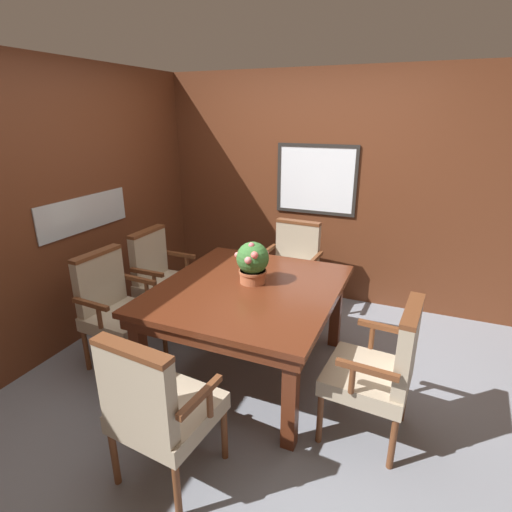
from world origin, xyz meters
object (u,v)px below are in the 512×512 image
Objects in this scene: chair_right_near at (381,367)px; chair_head_near at (158,405)px; potted_plant at (253,262)px; chair_left_far at (162,275)px; dining_table at (249,297)px; chair_left_near at (115,305)px; chair_head_far at (292,265)px.

chair_right_near and chair_head_near have the same top height.
chair_right_near is at bearing -22.09° from potted_plant.
dining_table is at bearing -108.14° from chair_left_far.
chair_right_near is 2.12m from chair_left_near.
potted_plant is (-0.00, 0.09, 0.27)m from dining_table.
potted_plant reaches higher than chair_head_near.
chair_left_far is at bearing -49.71° from chair_head_near.
chair_right_near is 1.00× the size of chair_head_near.
dining_table is 4.41× the size of potted_plant.
dining_table is 1.56× the size of chair_head_near.
dining_table is 0.28m from potted_plant.
chair_left_near is 1.35m from chair_head_near.
chair_left_far reaches higher than dining_table.
chair_head_far and chair_left_far have the same top height.
dining_table is 1.12m from chair_left_near.
dining_table is 1.56× the size of chair_left_near.
chair_left_near is at bearing -177.48° from chair_left_far.
chair_left_far is at bearing 161.32° from dining_table.
chair_left_far is at bearing -103.91° from chair_right_near.
chair_head_near is (1.05, -0.86, 0.00)m from chair_left_near.
chair_head_far is 1.11m from potted_plant.
dining_table is 1.56× the size of chair_right_near.
chair_head_far is 2.30m from chair_head_near.
chair_head_near is (1.07, -1.54, 0.00)m from chair_left_far.
chair_left_near is (0.02, -0.68, 0.00)m from chair_left_far.
potted_plant is at bearing -85.23° from chair_head_near.
chair_right_near is at bearing -51.22° from chair_head_far.
chair_head_far and chair_right_near have the same top height.
chair_head_near is 2.83× the size of potted_plant.
chair_left_near and chair_head_near have the same top height.
chair_head_far is at bearing -84.88° from chair_head_near.
dining_table is 1.16m from chair_left_far.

